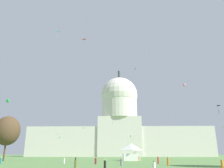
% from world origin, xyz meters
% --- Properties ---
extents(capitol_building, '(139.93, 30.03, 69.79)m').
position_xyz_m(capitol_building, '(4.94, 151.13, 22.14)').
color(capitol_building, beige).
rests_on(capitol_building, ground_plane).
extents(event_tent, '(5.97, 5.62, 5.59)m').
position_xyz_m(event_tent, '(8.27, 51.01, 2.86)').
color(event_tent, white).
rests_on(event_tent, ground_plane).
extents(tree_west_mid, '(11.44, 11.57, 14.70)m').
position_xyz_m(tree_west_mid, '(-33.88, 47.59, 9.77)').
color(tree_west_mid, '#4C3823').
rests_on(tree_west_mid, ground_plane).
extents(person_orange_near_tent, '(0.65, 0.65, 1.69)m').
position_xyz_m(person_orange_near_tent, '(14.32, 20.86, 0.76)').
color(person_orange_near_tent, orange).
rests_on(person_orange_near_tent, ground_plane).
extents(person_white_mid_left, '(0.57, 0.57, 1.46)m').
position_xyz_m(person_white_mid_left, '(9.03, 5.07, 0.65)').
color(person_white_mid_left, silver).
rests_on(person_white_mid_left, ground_plane).
extents(person_orange_lawn_far_left, '(0.37, 0.37, 1.72)m').
position_xyz_m(person_orange_lawn_far_left, '(10.32, 44.14, 0.80)').
color(person_orange_lawn_far_left, orange).
rests_on(person_orange_lawn_far_left, ground_plane).
extents(person_olive_near_tree_east, '(0.62, 0.62, 1.57)m').
position_xyz_m(person_olive_near_tree_east, '(-3.12, 10.26, 0.70)').
color(person_olive_near_tree_east, olive).
rests_on(person_olive_near_tree_east, ground_plane).
extents(person_black_near_tree_west, '(0.56, 0.56, 1.48)m').
position_xyz_m(person_black_near_tree_west, '(1.67, 10.99, 0.67)').
color(person_black_near_tree_west, black).
rests_on(person_black_near_tree_west, ground_plane).
extents(person_maroon_front_right, '(0.66, 0.66, 1.57)m').
position_xyz_m(person_maroon_front_right, '(-1.36, 25.99, 0.71)').
color(person_maroon_front_right, maroon).
rests_on(person_maroon_front_right, ground_plane).
extents(person_orange_front_left, '(0.46, 0.46, 1.72)m').
position_xyz_m(person_orange_front_left, '(18.20, 4.06, 0.80)').
color(person_orange_front_left, orange).
rests_on(person_orange_front_left, ground_plane).
extents(person_teal_back_left, '(0.52, 0.52, 1.63)m').
position_xyz_m(person_teal_back_left, '(-23.21, 24.87, 0.75)').
color(person_teal_back_left, '#1E757A').
rests_on(person_teal_back_left, ground_plane).
extents(person_red_mid_center, '(0.58, 0.58, 1.79)m').
position_xyz_m(person_red_mid_center, '(13.52, 28.19, 0.82)').
color(person_red_mid_center, red).
rests_on(person_red_mid_center, ground_plane).
extents(person_white_edge_west, '(0.54, 0.54, 1.45)m').
position_xyz_m(person_white_edge_west, '(-9.65, 29.81, 0.65)').
color(person_white_edge_west, silver).
rests_on(person_white_edge_west, ground_plane).
extents(person_black_back_center, '(0.45, 0.45, 1.58)m').
position_xyz_m(person_black_back_center, '(-6.53, 28.50, 0.73)').
color(person_black_back_center, black).
rests_on(person_black_back_center, ground_plane).
extents(person_grey_edge_east, '(0.57, 0.57, 1.55)m').
position_xyz_m(person_grey_edge_east, '(4.58, 19.45, 0.69)').
color(person_grey_edge_east, gray).
rests_on(person_grey_edge_east, ground_plane).
extents(kite_gold_high, '(0.33, 0.88, 1.03)m').
position_xyz_m(kite_gold_high, '(16.11, 48.12, 39.44)').
color(kite_gold_high, gold).
extents(kite_black_low, '(0.88, 1.31, 2.18)m').
position_xyz_m(kite_black_low, '(30.36, 30.68, 14.35)').
color(kite_black_low, black).
extents(kite_magenta_low, '(1.04, 1.65, 2.25)m').
position_xyz_m(kite_magenta_low, '(-36.31, 121.25, 13.99)').
color(kite_magenta_low, '#D1339E').
extents(kite_green_mid, '(1.03, 1.08, 1.09)m').
position_xyz_m(kite_green_mid, '(-36.41, 49.88, 20.77)').
color(kite_green_mid, green).
extents(kite_blue_high, '(0.56, 0.62, 1.28)m').
position_xyz_m(kite_blue_high, '(16.22, 119.08, 59.54)').
color(kite_blue_high, blue).
extents(kite_yellow_mid, '(1.00, 1.37, 2.49)m').
position_xyz_m(kite_yellow_mid, '(10.47, 122.60, 20.30)').
color(kite_yellow_mid, yellow).
extents(kite_orange_low, '(1.51, 1.35, 2.95)m').
position_xyz_m(kite_orange_low, '(-33.62, 105.79, 9.30)').
color(kite_orange_low, orange).
extents(kite_turquoise_low, '(0.69, 0.74, 0.86)m').
position_xyz_m(kite_turquoise_low, '(-37.29, 131.02, 13.08)').
color(kite_turquoise_low, teal).
extents(kite_violet_mid, '(0.54, 0.87, 4.25)m').
position_xyz_m(kite_violet_mid, '(0.07, 120.35, 23.24)').
color(kite_violet_mid, purple).
extents(kite_pink_mid, '(1.15, 1.18, 2.13)m').
position_xyz_m(kite_pink_mid, '(34.89, 71.46, 32.76)').
color(kite_pink_mid, pink).
extents(kite_red_high, '(1.40, 1.03, 0.13)m').
position_xyz_m(kite_red_high, '(-7.13, 38.57, 38.56)').
color(kite_red_high, red).
extents(kite_white_low, '(0.48, 0.54, 2.89)m').
position_xyz_m(kite_white_low, '(8.81, 59.56, 8.33)').
color(kite_white_low, white).
extents(kite_cyan_high, '(1.20, 0.95, 3.68)m').
position_xyz_m(kite_cyan_high, '(-20.10, 51.75, 49.42)').
color(kite_cyan_high, '#33BCDB').
extents(kite_gold_mid, '(1.62, 1.29, 0.19)m').
position_xyz_m(kite_gold_mid, '(38.77, 125.57, 25.92)').
color(kite_gold_mid, gold).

